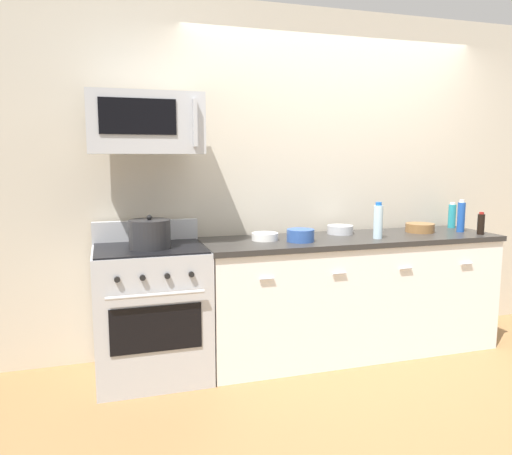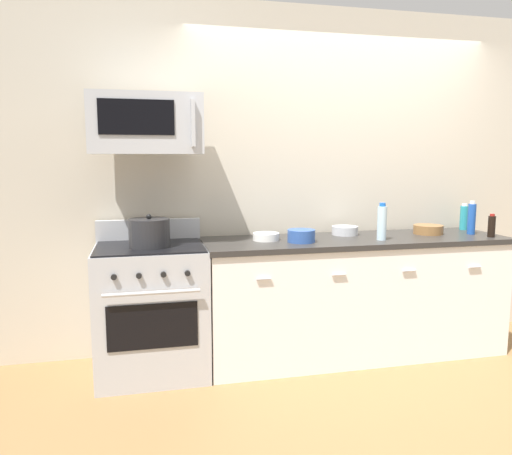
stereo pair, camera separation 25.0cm
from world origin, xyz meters
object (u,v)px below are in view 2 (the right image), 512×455
bottle_soy_sauce_dark (492,226)px  bottle_dish_soap (464,217)px  range_oven (152,309)px  stockpot (149,233)px  bowl_white_ceramic (266,236)px  bottle_water_clear (382,222)px  bottle_soda_blue (472,218)px  bowl_wooden_salad (428,229)px  bowl_blue_mixing (301,236)px  bowl_steel_prep (345,230)px  microwave (146,124)px

bottle_soy_sauce_dark → bottle_dish_soap: 0.40m
range_oven → bottle_dish_soap: bottle_dish_soap is taller
range_oven → stockpot: (0.00, -0.05, 0.55)m
bottle_dish_soap → bowl_white_ceramic: 1.77m
bottle_water_clear → bottle_soda_blue: size_ratio=1.04×
bowl_wooden_salad → stockpot: size_ratio=0.83×
bottle_soda_blue → stockpot: bearing=-179.6°
bowl_white_ceramic → bottle_water_clear: bearing=-12.2°
bottle_soda_blue → bowl_wooden_salad: 0.35m
range_oven → bottle_soda_blue: 2.58m
bowl_white_ceramic → stockpot: bearing=-173.4°
bottle_soy_sauce_dark → bowl_white_ceramic: size_ratio=0.91×
bowl_blue_mixing → bottle_dish_soap: bearing=10.3°
range_oven → bowl_wooden_salad: 2.24m
bowl_blue_mixing → stockpot: size_ratio=0.73×
bottle_water_clear → bowl_white_ceramic: (-0.84, 0.18, -0.10)m
stockpot → bottle_soy_sauce_dark: bearing=-3.3°
bowl_white_ceramic → bowl_steel_prep: size_ratio=0.95×
range_oven → bowl_white_ceramic: 0.97m
range_oven → bowl_steel_prep: bearing=6.0°
bottle_soda_blue → bowl_blue_mixing: bottle_soda_blue is taller
bowl_white_ceramic → bowl_blue_mixing: size_ratio=0.98×
bottle_dish_soap → bowl_wooden_salad: 0.45m
microwave → bowl_white_ceramic: microwave is taller
microwave → bottle_soda_blue: 2.61m
bowl_white_ceramic → bowl_blue_mixing: bowl_blue_mixing is taller
bowl_steel_prep → bottle_dish_soap: bearing=1.8°
bowl_wooden_salad → bowl_steel_prep: size_ratio=1.12×
bottle_dish_soap → bowl_wooden_salad: bottle_dish_soap is taller
bottle_soda_blue → bowl_white_ceramic: bottle_soda_blue is taller
bottle_soda_blue → stockpot: 2.51m
bowl_wooden_salad → range_oven: bearing=-178.7°
bottle_soy_sauce_dark → bowl_blue_mixing: (-1.50, 0.11, -0.04)m
bottle_dish_soap → stockpot: (-2.61, -0.25, -0.01)m
bowl_white_ceramic → bottle_dish_soap: bearing=4.8°
bottle_water_clear → bowl_blue_mixing: 0.62m
microwave → bowl_white_ceramic: size_ratio=3.79×
bottle_soda_blue → microwave: bearing=178.1°
microwave → bowl_blue_mixing: bearing=-7.0°
microwave → bowl_wooden_salad: microwave is taller
bottle_water_clear → stockpot: 1.68m
microwave → bottle_soy_sauce_dark: microwave is taller
microwave → bottle_soy_sauce_dark: bearing=-5.4°
bottle_dish_soap → bowl_blue_mixing: 1.56m
bottle_soy_sauce_dark → bottle_soda_blue: 0.18m
bottle_soy_sauce_dark → bowl_wooden_salad: bearing=146.9°
bottle_water_clear → stockpot: bearing=177.2°
bowl_steel_prep → bowl_blue_mixing: (-0.44, -0.25, 0.01)m
bowl_steel_prep → bottle_soda_blue: bearing=-11.2°
bottle_dish_soap → bowl_steel_prep: 1.09m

